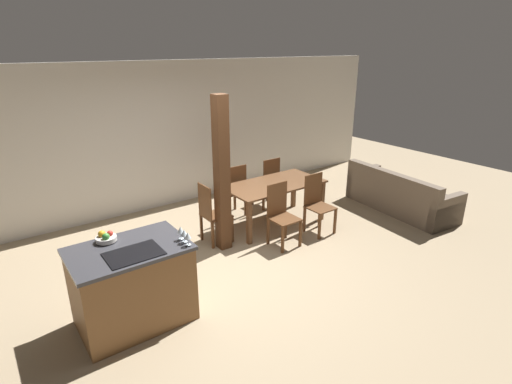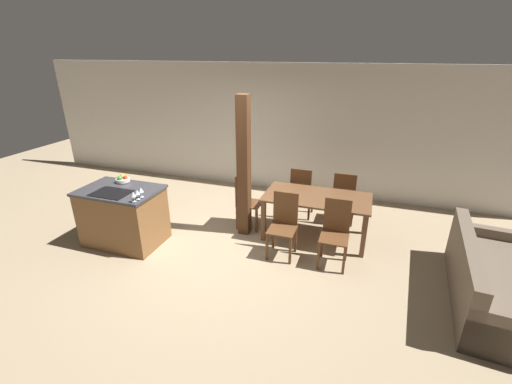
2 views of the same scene
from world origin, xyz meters
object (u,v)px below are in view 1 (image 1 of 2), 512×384
object	(u,v)px
wine_glass_middle	(184,233)
wine_glass_near	(188,236)
dining_table	(274,189)
dining_chair_far_right	(268,182)
timber_post	(222,176)
kitchen_island	(133,285)
dining_chair_head_end	(212,213)
dining_chair_far_left	(234,190)
wine_glass_far	(181,230)
dining_chair_near_left	(281,214)
fruit_bowl	(106,237)
dining_chair_near_right	(317,203)
couch	(399,196)

from	to	relation	value
wine_glass_middle	wine_glass_near	bearing A→B (deg)	-90.00
wine_glass_near	dining_table	bearing A→B (deg)	32.12
dining_table	dining_chair_far_right	distance (m)	0.78
wine_glass_near	timber_post	size ratio (longest dim) A/B	0.06
kitchen_island	dining_chair_head_end	distance (m)	2.03
dining_table	dining_chair_far_left	distance (m)	0.78
dining_chair_far_left	wine_glass_middle	bearing A→B (deg)	46.13
wine_glass_far	timber_post	xyz separation A→B (m)	(1.19, 1.08, 0.11)
kitchen_island	dining_chair_head_end	size ratio (longest dim) A/B	1.26
wine_glass_near	dining_chair_head_end	distance (m)	1.94
dining_chair_near_left	wine_glass_far	bearing A→B (deg)	-161.88
kitchen_island	dining_chair_head_end	bearing A→B (deg)	34.41
dining_chair_far_left	fruit_bowl	bearing A→B (deg)	29.93
wine_glass_near	timber_post	distance (m)	1.73
wine_glass_middle	dining_table	xyz separation A→B (m)	(2.36, 1.40, -0.41)
dining_chair_head_end	wine_glass_far	bearing A→B (deg)	139.18
wine_glass_near	dining_chair_near_right	xyz separation A→B (m)	(2.75, 0.82, -0.54)
kitchen_island	couch	xyz separation A→B (m)	(5.19, 0.22, -0.19)
dining_chair_near_right	dining_chair_head_end	distance (m)	1.74
dining_chair_far_left	dining_chair_far_right	size ratio (longest dim) A/B	1.00
timber_post	wine_glass_far	bearing A→B (deg)	-137.99
dining_chair_near_right	timber_post	size ratio (longest dim) A/B	0.42
dining_chair_head_end	couch	world-z (taller)	dining_chair_head_end
dining_chair_far_left	dining_chair_head_end	world-z (taller)	same
fruit_bowl	couch	distance (m)	5.37
dining_chair_far_left	dining_chair_far_right	xyz separation A→B (m)	(0.77, 0.00, 0.00)
dining_table	dining_chair_near_right	size ratio (longest dim) A/B	1.74
kitchen_island	couch	distance (m)	5.19
dining_table	dining_chair_near_left	bearing A→B (deg)	-120.05
dining_chair_far_left	wine_glass_near	bearing A→B (deg)	47.31
wine_glass_near	dining_table	world-z (taller)	wine_glass_near
fruit_bowl	timber_post	world-z (taller)	timber_post
fruit_bowl	timber_post	size ratio (longest dim) A/B	0.10
kitchen_island	dining_chair_near_left	distance (m)	2.57
wine_glass_far	dining_chair_head_end	size ratio (longest dim) A/B	0.15
wine_glass_near	dining_chair_head_end	bearing A→B (deg)	52.66
wine_glass_middle	dining_chair_near_right	distance (m)	2.89
dining_chair_near_left	dining_chair_head_end	xyz separation A→B (m)	(-0.85, 0.66, 0.00)
fruit_bowl	dining_table	size ratio (longest dim) A/B	0.13
dining_chair_near_left	dining_chair_near_right	distance (m)	0.77
wine_glass_middle	dining_chair_near_right	xyz separation A→B (m)	(2.75, 0.73, -0.54)
wine_glass_far	fruit_bowl	bearing A→B (deg)	147.14
dining_chair_near_right	wine_glass_middle	bearing A→B (deg)	-165.02
dining_chair_far_left	dining_chair_far_right	distance (m)	0.77
wine_glass_far	dining_chair_near_left	bearing A→B (deg)	18.12
fruit_bowl	couch	bearing A→B (deg)	-0.61
dining_chair_near_left	dining_chair_near_right	xyz separation A→B (m)	(0.77, 0.00, 0.00)
dining_chair_far_right	fruit_bowl	bearing A→B (deg)	24.08
wine_glass_near	dining_chair_far_right	size ratio (longest dim) A/B	0.15
dining_chair_near_left	couch	xyz separation A→B (m)	(2.67, -0.26, -0.23)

